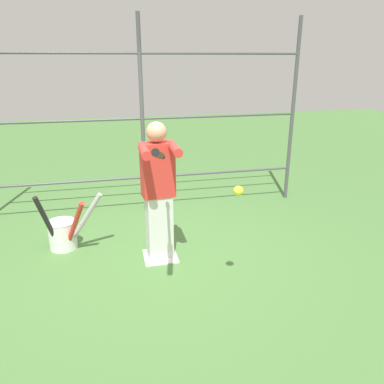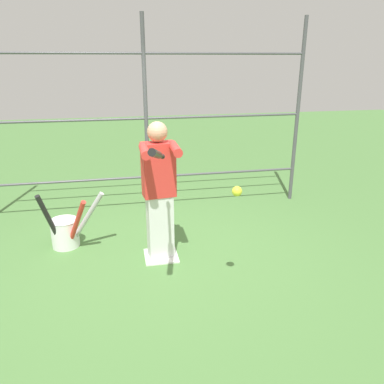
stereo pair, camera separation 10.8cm
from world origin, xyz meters
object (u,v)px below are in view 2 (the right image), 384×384
(baseball_bat_swinging, at_px, (157,154))
(bat_bucket, at_px, (66,231))
(batter, at_px, (159,188))
(softball_in_flight, at_px, (237,191))

(baseball_bat_swinging, distance_m, bat_bucket, 2.22)
(batter, relative_size, bat_bucket, 2.03)
(batter, height_order, softball_in_flight, batter)
(batter, xyz_separation_m, softball_in_flight, (-0.63, 0.94, 0.25))
(baseball_bat_swinging, xyz_separation_m, softball_in_flight, (-0.74, -0.01, -0.39))
(softball_in_flight, relative_size, bat_bucket, 0.12)
(batter, relative_size, baseball_bat_swinging, 1.88)
(baseball_bat_swinging, relative_size, bat_bucket, 1.08)
(softball_in_flight, bearing_deg, batter, -56.22)
(baseball_bat_swinging, height_order, softball_in_flight, baseball_bat_swinging)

